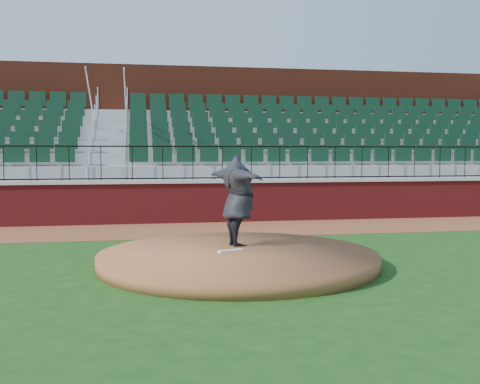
{
  "coord_description": "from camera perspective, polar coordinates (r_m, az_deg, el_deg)",
  "views": [
    {
      "loc": [
        -2.05,
        -9.87,
        2.11
      ],
      "look_at": [
        0.0,
        1.5,
        1.3
      ],
      "focal_mm": 42.03,
      "sensor_mm": 36.0,
      "label": 1
    }
  ],
  "objects": [
    {
      "name": "ground",
      "position": [
        10.3,
        1.5,
        -7.81
      ],
      "size": [
        90.0,
        90.0,
        0.0
      ],
      "primitive_type": "plane",
      "color": "#163F12",
      "rests_on": "ground"
    },
    {
      "name": "warning_track",
      "position": [
        15.55,
        -2.56,
        -3.77
      ],
      "size": [
        34.0,
        3.2,
        0.01
      ],
      "primitive_type": "cube",
      "color": "brown",
      "rests_on": "ground"
    },
    {
      "name": "field_wall",
      "position": [
        17.06,
        -3.28,
        -1.08
      ],
      "size": [
        34.0,
        0.35,
        1.2
      ],
      "primitive_type": "cube",
      "color": "maroon",
      "rests_on": "ground"
    },
    {
      "name": "wall_cap",
      "position": [
        17.02,
        -3.29,
        1.1
      ],
      "size": [
        34.0,
        0.45,
        0.1
      ],
      "primitive_type": "cube",
      "color": "#B7B7B7",
      "rests_on": "field_wall"
    },
    {
      "name": "wall_railing",
      "position": [
        17.0,
        -3.3,
        2.95
      ],
      "size": [
        34.0,
        0.05,
        1.0
      ],
      "primitive_type": null,
      "color": "black",
      "rests_on": "wall_cap"
    },
    {
      "name": "seating_stands",
      "position": [
        19.71,
        -4.26,
        4.55
      ],
      "size": [
        34.0,
        5.1,
        4.6
      ],
      "primitive_type": null,
      "color": "gray",
      "rests_on": "ground"
    },
    {
      "name": "concourse_wall",
      "position": [
        22.5,
        -5.02,
        5.62
      ],
      "size": [
        34.0,
        0.5,
        5.5
      ],
      "primitive_type": "cube",
      "color": "maroon",
      "rests_on": "ground"
    },
    {
      "name": "pitchers_mound",
      "position": [
        10.62,
        -0.19,
        -6.77
      ],
      "size": [
        5.23,
        5.23,
        0.25
      ],
      "primitive_type": "cylinder",
      "color": "brown",
      "rests_on": "ground"
    },
    {
      "name": "pitching_rubber",
      "position": [
        10.62,
        -0.94,
        -5.98
      ],
      "size": [
        0.52,
        0.31,
        0.03
      ],
      "primitive_type": "cube",
      "rotation": [
        0.0,
        0.0,
        0.38
      ],
      "color": "white",
      "rests_on": "pitchers_mound"
    },
    {
      "name": "pitcher",
      "position": [
        11.17,
        -0.21,
        -0.91
      ],
      "size": [
        1.15,
        2.3,
        1.8
      ],
      "primitive_type": "imported",
      "rotation": [
        0.0,
        0.0,
        1.83
      ],
      "color": "black",
      "rests_on": "pitchers_mound"
    }
  ]
}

